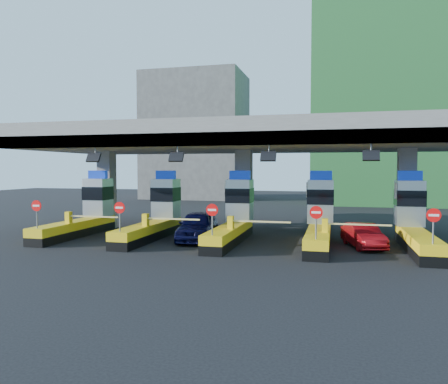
# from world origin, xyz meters

# --- Properties ---
(ground) EXTENTS (120.00, 120.00, 0.00)m
(ground) POSITION_xyz_m (0.00, 0.00, 0.00)
(ground) COLOR black
(ground) RESTS_ON ground
(toll_canopy) EXTENTS (28.00, 12.09, 7.00)m
(toll_canopy) POSITION_xyz_m (0.00, 2.87, 6.13)
(toll_canopy) COLOR slate
(toll_canopy) RESTS_ON ground
(toll_lane_far_left) EXTENTS (4.43, 8.00, 4.16)m
(toll_lane_far_left) POSITION_xyz_m (-10.00, 0.28, 1.40)
(toll_lane_far_left) COLOR black
(toll_lane_far_left) RESTS_ON ground
(toll_lane_left) EXTENTS (4.43, 8.00, 4.16)m
(toll_lane_left) POSITION_xyz_m (-5.00, 0.28, 1.40)
(toll_lane_left) COLOR black
(toll_lane_left) RESTS_ON ground
(toll_lane_center) EXTENTS (4.43, 8.00, 4.16)m
(toll_lane_center) POSITION_xyz_m (0.00, 0.28, 1.40)
(toll_lane_center) COLOR black
(toll_lane_center) RESTS_ON ground
(toll_lane_right) EXTENTS (4.43, 8.00, 4.16)m
(toll_lane_right) POSITION_xyz_m (5.00, 0.28, 1.40)
(toll_lane_right) COLOR black
(toll_lane_right) RESTS_ON ground
(toll_lane_far_right) EXTENTS (4.43, 8.00, 4.16)m
(toll_lane_far_right) POSITION_xyz_m (10.00, 0.28, 1.40)
(toll_lane_far_right) COLOR black
(toll_lane_far_right) RESTS_ON ground
(bg_building_scaffold) EXTENTS (18.00, 12.00, 28.00)m
(bg_building_scaffold) POSITION_xyz_m (12.00, 32.00, 14.00)
(bg_building_scaffold) COLOR #1E5926
(bg_building_scaffold) RESTS_ON ground
(bg_building_concrete) EXTENTS (14.00, 10.00, 18.00)m
(bg_building_concrete) POSITION_xyz_m (-14.00, 36.00, 9.00)
(bg_building_concrete) COLOR #4C4C49
(bg_building_concrete) RESTS_ON ground
(van) EXTENTS (2.78, 5.37, 1.75)m
(van) POSITION_xyz_m (-2.07, -0.48, 0.87)
(van) COLOR black
(van) RESTS_ON ground
(red_car) EXTENTS (2.39, 4.19, 1.31)m
(red_car) POSITION_xyz_m (7.34, -0.54, 0.65)
(red_car) COLOR maroon
(red_car) RESTS_ON ground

